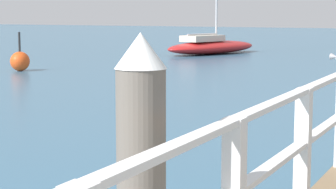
{
  "coord_description": "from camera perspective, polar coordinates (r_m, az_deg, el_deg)",
  "views": [
    {
      "loc": [
        0.14,
        0.56,
        2.15
      ],
      "look_at": [
        -3.71,
        8.28,
        1.0
      ],
      "focal_mm": 67.6,
      "sensor_mm": 36.0,
      "label": 1
    }
  ],
  "objects": [
    {
      "name": "boat_2",
      "position": [
        31.87,
        3.93,
        4.4
      ],
      "size": [
        3.78,
        6.39,
        8.36
      ],
      "rotation": [
        0.0,
        0.0,
        -0.32
      ],
      "color": "red",
      "rests_on": "ground_plane"
    },
    {
      "name": "channel_buoy",
      "position": [
        23.31,
        -13.2,
        2.96
      ],
      "size": [
        0.7,
        0.7,
        1.4
      ],
      "color": "#E54C19",
      "rests_on": "ground_plane"
    }
  ]
}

